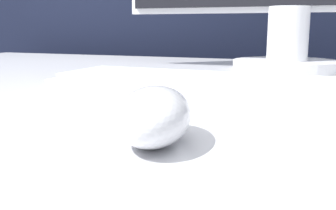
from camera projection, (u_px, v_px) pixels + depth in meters
The scene contains 3 objects.
partition_panel at pixel (270, 104), 1.19m from camera, with size 5.00×0.03×1.22m.
computer_mouse_near at pixel (154, 115), 0.30m from camera, with size 0.08×0.11×0.04m.
keyboard at pixel (212, 85), 0.52m from camera, with size 0.45×0.15×0.02m.
Camera 1 is at (0.12, -0.51, 0.84)m, focal length 42.00 mm.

